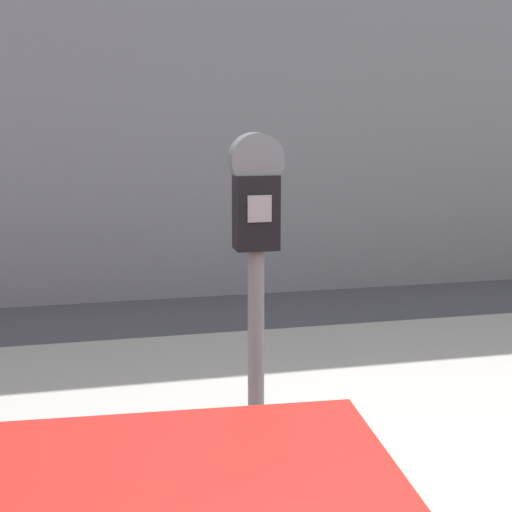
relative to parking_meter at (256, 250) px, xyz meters
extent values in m
cube|color=#9E9B96|center=(0.49, 0.91, -1.16)|extent=(24.00, 2.80, 0.12)
cube|color=gray|center=(0.49, 4.00, 1.27)|extent=(24.00, 0.30, 4.98)
cylinder|color=slate|center=(0.00, 0.00, -0.55)|extent=(0.07, 0.07, 1.11)
cube|color=black|center=(0.00, 0.00, 0.16)|extent=(0.18, 0.13, 0.32)
cube|color=gray|center=(0.00, -0.07, 0.19)|extent=(0.10, 0.01, 0.11)
cylinder|color=slate|center=(0.00, 0.00, 0.38)|extent=(0.22, 0.10, 0.22)
camera|label=1|loc=(-0.65, -2.90, 0.58)|focal=50.00mm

